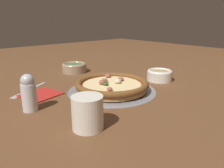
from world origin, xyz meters
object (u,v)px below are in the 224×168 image
object	(u,v)px
pizza	(112,85)
pepper_shaker	(29,93)
drinking_cup	(88,113)
fork	(28,90)
bowl_near	(160,75)
napkin	(41,94)
pizza_tray	(112,90)
bowl_far	(74,67)

from	to	relation	value
pizza	pepper_shaker	bearing A→B (deg)	-5.49
drinking_cup	fork	xyz separation A→B (m)	(-0.00, -0.38, -0.04)
pizza	bowl_near	bearing A→B (deg)	173.71
drinking_cup	napkin	world-z (taller)	drinking_cup
pizza	fork	size ratio (longest dim) A/B	1.55
fork	pizza_tray	bearing A→B (deg)	104.66
napkin	pepper_shaker	world-z (taller)	pepper_shaker
bowl_near	napkin	size ratio (longest dim) A/B	0.75
bowl_far	pepper_shaker	bearing A→B (deg)	42.21
pizza_tray	bowl_near	xyz separation A→B (m)	(-0.25, 0.03, 0.02)
pizza_tray	fork	size ratio (longest dim) A/B	1.87
fork	napkin	bearing A→B (deg)	67.73
pizza	bowl_far	xyz separation A→B (m)	(-0.06, -0.35, 0.00)
napkin	fork	world-z (taller)	napkin
bowl_near	pepper_shaker	xyz separation A→B (m)	(0.54, -0.06, 0.03)
bowl_near	drinking_cup	world-z (taller)	drinking_cup
fork	drinking_cup	bearing A→B (deg)	56.82
napkin	fork	xyz separation A→B (m)	(0.01, -0.08, -0.00)
pizza_tray	pizza	size ratio (longest dim) A/B	1.21
fork	pepper_shaker	size ratio (longest dim) A/B	1.58
napkin	pepper_shaker	distance (m)	0.14
bowl_near	pizza_tray	bearing A→B (deg)	-6.23
bowl_far	pizza	bearing A→B (deg)	80.52
drinking_cup	bowl_far	bearing A→B (deg)	-119.13
bowl_near	drinking_cup	bearing A→B (deg)	16.74
bowl_near	drinking_cup	distance (m)	0.50
napkin	fork	distance (m)	0.08
bowl_near	fork	size ratio (longest dim) A/B	0.62
drinking_cup	napkin	distance (m)	0.31
drinking_cup	bowl_near	bearing A→B (deg)	-163.26
drinking_cup	fork	world-z (taller)	drinking_cup
drinking_cup	pepper_shaker	xyz separation A→B (m)	(0.06, -0.20, 0.01)
pizza_tray	bowl_near	world-z (taller)	bowl_near
drinking_cup	pizza	bearing A→B (deg)	-143.34
pizza_tray	drinking_cup	xyz separation A→B (m)	(0.23, 0.17, 0.04)
drinking_cup	pepper_shaker	world-z (taller)	pepper_shaker
bowl_far	drinking_cup	size ratio (longest dim) A/B	1.43
pizza	bowl_near	distance (m)	0.25
pizza	drinking_cup	world-z (taller)	drinking_cup
pizza	pepper_shaker	size ratio (longest dim) A/B	2.45
bowl_far	drinking_cup	xyz separation A→B (m)	(0.29, 0.52, 0.02)
pizza_tray	bowl_far	world-z (taller)	bowl_far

